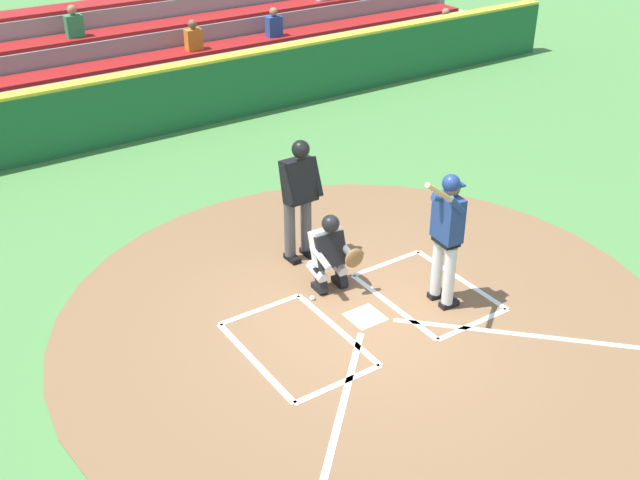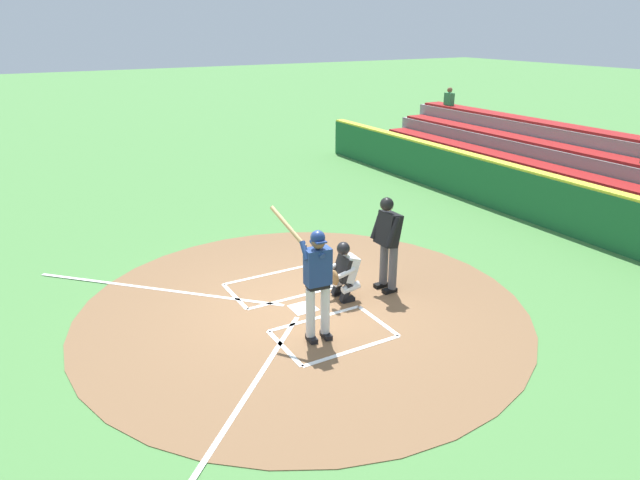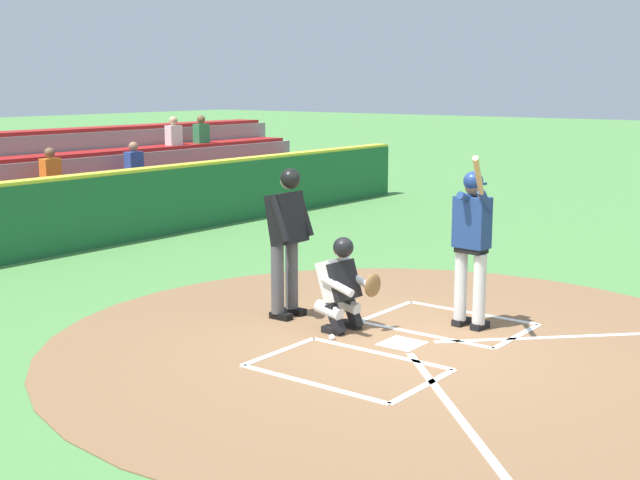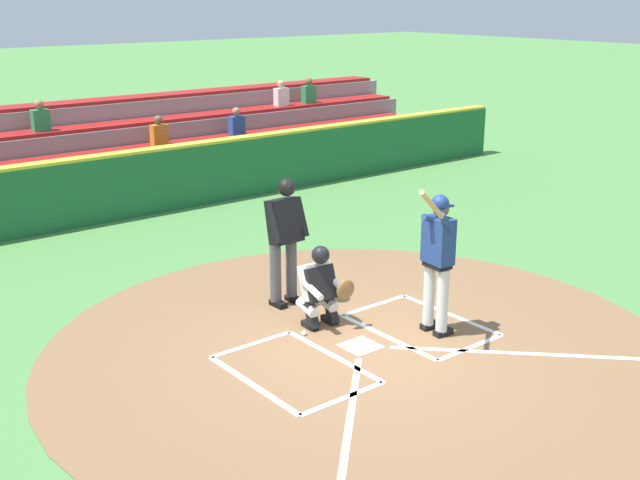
# 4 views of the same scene
# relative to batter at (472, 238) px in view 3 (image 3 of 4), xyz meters

# --- Properties ---
(ground_plane) EXTENTS (120.00, 120.00, 0.00)m
(ground_plane) POSITION_rel_batter_xyz_m (1.03, -0.29, -1.10)
(ground_plane) COLOR #4C8442
(dirt_circle) EXTENTS (8.00, 8.00, 0.01)m
(dirt_circle) POSITION_rel_batter_xyz_m (1.03, -0.29, -1.09)
(dirt_circle) COLOR brown
(dirt_circle) RESTS_ON ground
(home_plate_and_chalk) EXTENTS (7.93, 4.91, 0.01)m
(home_plate_and_chalk) POSITION_rel_batter_xyz_m (1.03, 0.59, -1.08)
(home_plate_and_chalk) COLOR white
(home_plate_and_chalk) RESTS_ON dirt_circle
(batter) EXTENTS (0.98, 0.65, 2.13)m
(batter) POSITION_rel_batter_xyz_m (0.00, 0.00, 0.00)
(batter) COLOR silver
(batter) RESTS_ON ground
(catcher) EXTENTS (0.59, 0.63, 1.13)m
(catcher) POSITION_rel_batter_xyz_m (1.00, -1.13, -0.51)
(catcher) COLOR black
(catcher) RESTS_ON ground
(plate_umpire) EXTENTS (0.58, 0.41, 1.86)m
(plate_umpire) POSITION_rel_batter_xyz_m (0.92, -2.03, -0.02)
(plate_umpire) COLOR #4C4C51
(plate_umpire) RESTS_ON ground
(baseball) EXTENTS (0.07, 0.07, 0.07)m
(baseball) POSITION_rel_batter_xyz_m (1.38, -1.01, -1.06)
(baseball) COLOR white
(baseball) RESTS_ON ground
(backstop_wall) EXTENTS (22.00, 0.36, 1.31)m
(backstop_wall) POSITION_rel_batter_xyz_m (1.03, -7.79, -0.45)
(backstop_wall) COLOR #1E6033
(backstop_wall) RESTS_ON ground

